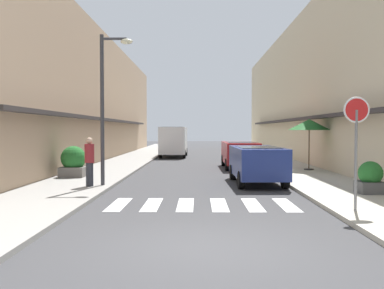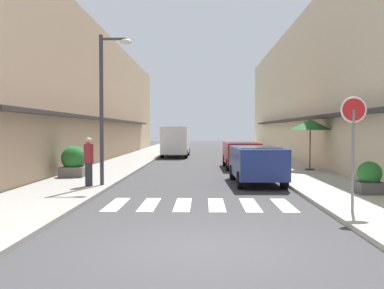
% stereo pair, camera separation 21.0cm
% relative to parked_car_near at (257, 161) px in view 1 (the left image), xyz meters
% --- Properties ---
extents(ground_plane, '(106.79, 106.79, 0.00)m').
position_rel_parked_car_near_xyz_m(ground_plane, '(-2.19, 10.37, -0.92)').
color(ground_plane, '#38383A').
extents(sidewalk_left, '(3.12, 67.96, 0.12)m').
position_rel_parked_car_near_xyz_m(sidewalk_left, '(-6.99, 10.37, -0.86)').
color(sidewalk_left, gray).
rests_on(sidewalk_left, ground_plane).
extents(sidewalk_right, '(3.12, 67.96, 0.12)m').
position_rel_parked_car_near_xyz_m(sidewalk_right, '(2.61, 10.37, -0.86)').
color(sidewalk_right, '#ADA899').
rests_on(sidewalk_right, ground_plane).
extents(building_row_left, '(5.50, 45.69, 8.66)m').
position_rel_parked_car_near_xyz_m(building_row_left, '(-11.05, 11.80, 3.41)').
color(building_row_left, tan).
rests_on(building_row_left, ground_plane).
extents(building_row_right, '(5.50, 45.69, 9.57)m').
position_rel_parked_car_near_xyz_m(building_row_right, '(6.66, 11.80, 3.86)').
color(building_row_right, beige).
rests_on(building_row_right, ground_plane).
extents(crosswalk, '(5.20, 2.20, 0.01)m').
position_rel_parked_car_near_xyz_m(crosswalk, '(-2.19, -4.68, -0.92)').
color(crosswalk, silver).
rests_on(crosswalk, ground_plane).
extents(parked_car_near, '(1.91, 4.27, 1.47)m').
position_rel_parked_car_near_xyz_m(parked_car_near, '(0.00, 0.00, 0.00)').
color(parked_car_near, navy).
rests_on(parked_car_near, ground_plane).
extents(parked_car_mid, '(1.85, 4.49, 1.47)m').
position_rel_parked_car_near_xyz_m(parked_car_mid, '(-0.00, 6.81, 0.00)').
color(parked_car_mid, maroon).
rests_on(parked_car_mid, ground_plane).
extents(delivery_van, '(2.05, 5.42, 2.37)m').
position_rel_parked_car_near_xyz_m(delivery_van, '(-4.23, 16.71, 0.48)').
color(delivery_van, silver).
rests_on(delivery_van, ground_plane).
extents(round_street_sign, '(0.65, 0.07, 2.83)m').
position_rel_parked_car_near_xyz_m(round_street_sign, '(1.62, -6.03, 1.37)').
color(round_street_sign, slate).
rests_on(round_street_sign, sidewalk_right).
extents(street_lamp, '(1.19, 0.28, 5.44)m').
position_rel_parked_car_near_xyz_m(street_lamp, '(-5.60, -1.29, 2.52)').
color(street_lamp, '#38383D').
rests_on(street_lamp, sidewalk_left).
extents(cafe_umbrella, '(2.11, 2.11, 2.55)m').
position_rel_parked_car_near_xyz_m(cafe_umbrella, '(3.27, 4.72, 1.46)').
color(cafe_umbrella, '#262626').
rests_on(cafe_umbrella, sidewalk_right).
extents(planter_corner, '(0.79, 0.79, 1.02)m').
position_rel_parked_car_near_xyz_m(planter_corner, '(3.15, -3.18, -0.32)').
color(planter_corner, '#4C4C4C').
rests_on(planter_corner, sidewalk_right).
extents(planter_midblock, '(1.06, 1.06, 1.32)m').
position_rel_parked_car_near_xyz_m(planter_midblock, '(-7.68, 1.46, -0.17)').
color(planter_midblock, slate).
rests_on(planter_midblock, sidewalk_left).
extents(pedestrian_walking_near, '(0.34, 0.34, 1.74)m').
position_rel_parked_car_near_xyz_m(pedestrian_walking_near, '(-6.18, -1.63, 0.12)').
color(pedestrian_walking_near, '#282B33').
rests_on(pedestrian_walking_near, sidewalk_left).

